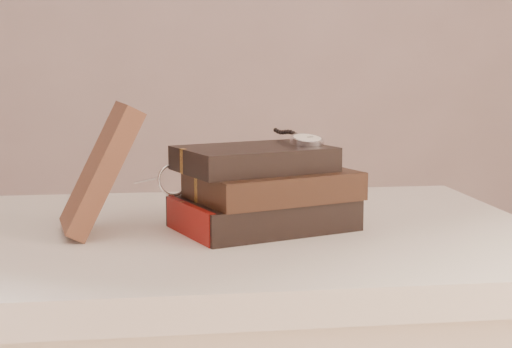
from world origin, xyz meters
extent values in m
cube|color=beige|center=(0.00, 0.35, 0.73)|extent=(1.00, 0.60, 0.04)
cube|color=white|center=(0.00, 0.35, 0.67)|extent=(0.88, 0.49, 0.08)
cube|color=black|center=(0.12, 0.34, 0.77)|extent=(0.26, 0.22, 0.04)
cube|color=#FAEFCC|center=(0.12, 0.34, 0.77)|extent=(0.25, 0.21, 0.03)
cube|color=gold|center=(0.01, 0.32, 0.77)|extent=(0.01, 0.01, 0.04)
cube|color=maroon|center=(0.02, 0.30, 0.77)|extent=(0.06, 0.14, 0.04)
cube|color=black|center=(0.13, 0.34, 0.81)|extent=(0.25, 0.21, 0.04)
cube|color=#FAEFCC|center=(0.14, 0.34, 0.81)|extent=(0.24, 0.19, 0.03)
cube|color=gold|center=(0.03, 0.32, 0.81)|extent=(0.01, 0.01, 0.04)
cube|color=black|center=(0.11, 0.34, 0.85)|extent=(0.23, 0.19, 0.03)
cube|color=#FAEFCC|center=(0.11, 0.35, 0.85)|extent=(0.22, 0.18, 0.03)
cube|color=gold|center=(0.01, 0.33, 0.85)|extent=(0.01, 0.01, 0.03)
cube|color=#44251A|center=(-0.10, 0.34, 0.84)|extent=(0.12, 0.13, 0.17)
cylinder|color=silver|center=(0.18, 0.35, 0.87)|extent=(0.06, 0.06, 0.02)
cylinder|color=white|center=(0.18, 0.35, 0.87)|extent=(0.05, 0.05, 0.01)
torus|color=silver|center=(0.18, 0.35, 0.87)|extent=(0.06, 0.06, 0.01)
cylinder|color=silver|center=(0.17, 0.37, 0.87)|extent=(0.01, 0.01, 0.01)
cube|color=black|center=(0.18, 0.35, 0.87)|extent=(0.01, 0.01, 0.00)
cube|color=black|center=(0.19, 0.35, 0.87)|extent=(0.01, 0.00, 0.00)
sphere|color=black|center=(0.17, 0.38, 0.87)|extent=(0.01, 0.01, 0.01)
sphere|color=black|center=(0.17, 0.39, 0.87)|extent=(0.01, 0.01, 0.01)
sphere|color=black|center=(0.17, 0.40, 0.88)|extent=(0.01, 0.01, 0.01)
sphere|color=black|center=(0.17, 0.41, 0.87)|extent=(0.01, 0.01, 0.01)
sphere|color=black|center=(0.16, 0.42, 0.87)|extent=(0.01, 0.01, 0.01)
sphere|color=black|center=(0.16, 0.43, 0.87)|extent=(0.01, 0.01, 0.01)
sphere|color=black|center=(0.16, 0.44, 0.87)|extent=(0.01, 0.01, 0.01)
sphere|color=black|center=(0.16, 0.45, 0.87)|extent=(0.01, 0.01, 0.01)
sphere|color=black|center=(0.16, 0.46, 0.87)|extent=(0.01, 0.01, 0.01)
torus|color=silver|center=(0.00, 0.37, 0.81)|extent=(0.05, 0.03, 0.04)
torus|color=silver|center=(0.04, 0.39, 0.81)|extent=(0.05, 0.03, 0.04)
cylinder|color=silver|center=(0.02, 0.38, 0.82)|extent=(0.01, 0.01, 0.00)
cylinder|color=silver|center=(-0.04, 0.41, 0.81)|extent=(0.04, 0.10, 0.02)
cylinder|color=silver|center=(0.05, 0.44, 0.81)|extent=(0.04, 0.10, 0.02)
camera|label=1|loc=(-0.03, -0.67, 0.98)|focal=53.94mm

